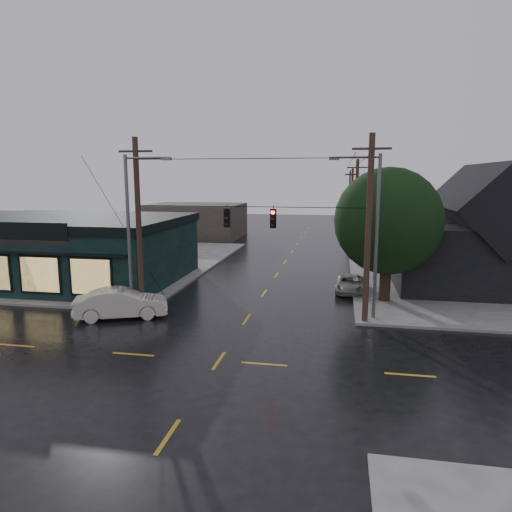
% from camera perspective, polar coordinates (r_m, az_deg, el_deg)
% --- Properties ---
extents(ground_plane, '(160.00, 160.00, 0.00)m').
position_cam_1_polar(ground_plane, '(20.46, -4.67, -12.92)').
color(ground_plane, black).
extents(sidewalk_nw, '(28.00, 28.00, 0.15)m').
position_cam_1_polar(sidewalk_nw, '(46.33, -22.36, -0.66)').
color(sidewalk_nw, '#62605C').
rests_on(sidewalk_nw, ground).
extents(pizza_shop, '(16.30, 12.34, 4.90)m').
position_cam_1_polar(pizza_shop, '(37.41, -21.98, 0.88)').
color(pizza_shop, black).
rests_on(pizza_shop, ground).
extents(ne_building, '(12.60, 11.60, 8.75)m').
position_cam_1_polar(ne_building, '(36.74, 26.27, 3.44)').
color(ne_building, black).
rests_on(ne_building, ground).
extents(corner_tree, '(6.66, 6.66, 8.40)m').
position_cam_1_polar(corner_tree, '(29.57, 16.17, 4.20)').
color(corner_tree, black).
rests_on(corner_tree, ground).
extents(utility_pole_nw, '(2.00, 0.32, 10.15)m').
position_cam_1_polar(utility_pole_nw, '(28.38, -14.01, -6.65)').
color(utility_pole_nw, black).
rests_on(utility_pole_nw, ground).
extents(utility_pole_ne, '(2.00, 0.32, 10.15)m').
position_cam_1_polar(utility_pole_ne, '(25.97, 13.40, -8.17)').
color(utility_pole_ne, black).
rests_on(utility_pole_ne, ground).
extents(utility_pole_far_a, '(2.00, 0.32, 9.65)m').
position_cam_1_polar(utility_pole_far_a, '(46.89, 12.18, -0.12)').
color(utility_pole_far_a, black).
rests_on(utility_pole_far_a, ground).
extents(utility_pole_far_b, '(2.00, 0.32, 9.15)m').
position_cam_1_polar(utility_pole_far_b, '(66.68, 11.74, 2.79)').
color(utility_pole_far_b, black).
rests_on(utility_pole_far_b, ground).
extents(utility_pole_far_c, '(2.00, 0.32, 9.15)m').
position_cam_1_polar(utility_pole_far_c, '(86.57, 11.50, 4.37)').
color(utility_pole_far_c, black).
rests_on(utility_pole_far_c, ground).
extents(span_signal_assembly, '(13.00, 0.48, 1.23)m').
position_cam_1_polar(span_signal_assembly, '(25.28, -0.77, 4.82)').
color(span_signal_assembly, black).
rests_on(span_signal_assembly, ground).
extents(streetlight_nw, '(5.40, 0.30, 9.15)m').
position_cam_1_polar(streetlight_nw, '(27.90, -15.17, -6.99)').
color(streetlight_nw, '#5E6062').
rests_on(streetlight_nw, ground).
extents(streetlight_ne, '(5.40, 0.30, 9.15)m').
position_cam_1_polar(streetlight_ne, '(26.67, 14.41, -7.73)').
color(streetlight_ne, '#5E6062').
rests_on(streetlight_ne, ground).
extents(bg_building_west, '(12.00, 10.00, 4.40)m').
position_cam_1_polar(bg_building_west, '(61.49, -7.56, 4.40)').
color(bg_building_west, '#3D332C').
rests_on(bg_building_west, ground).
extents(bg_building_east, '(14.00, 12.00, 5.60)m').
position_cam_1_polar(bg_building_east, '(64.34, 20.38, 4.64)').
color(bg_building_east, black).
rests_on(bg_building_east, ground).
extents(sedan_cream, '(5.42, 3.61, 1.69)m').
position_cam_1_polar(sedan_cream, '(27.10, -16.50, -5.69)').
color(sedan_cream, beige).
rests_on(sedan_cream, ground).
extents(suv_silver, '(2.10, 4.18, 1.13)m').
position_cam_1_polar(suv_silver, '(32.47, 11.69, -3.45)').
color(suv_silver, gray).
rests_on(suv_silver, ground).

